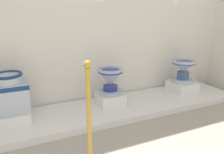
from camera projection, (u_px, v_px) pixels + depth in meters
display_platform at (113, 109)px, 3.11m from camera, size 3.68×0.80×0.08m
plinth_block_central_ornate at (13, 116)px, 2.65m from camera, size 0.38×0.37×0.13m
antique_toilet_central_ornate at (10, 92)px, 2.57m from camera, size 0.40×0.34×0.45m
plinth_block_slender_white at (110, 99)px, 3.14m from camera, size 0.34×0.32×0.15m
antique_toilet_slender_white at (110, 79)px, 3.06m from camera, size 0.34×0.34×0.35m
plinth_block_squat_floral at (182, 86)px, 3.65m from camera, size 0.37×0.39×0.14m
antique_toilet_squat_floral at (184, 68)px, 3.57m from camera, size 0.37×0.37×0.35m
info_placard_third at (175, 0)px, 3.57m from camera, size 0.11×0.01×0.15m
stanchion_post_near_left at (90, 138)px, 1.96m from camera, size 0.26×0.26×0.95m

